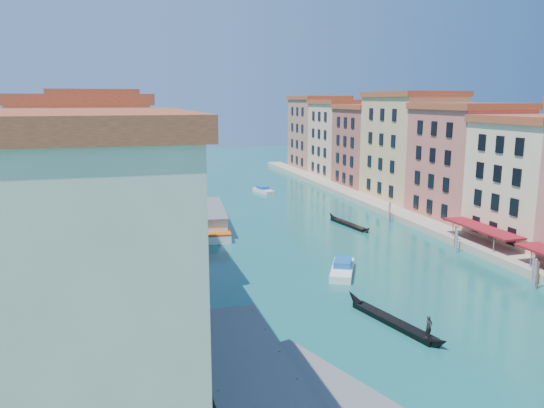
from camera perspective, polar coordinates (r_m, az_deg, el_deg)
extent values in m
cube|color=beige|center=(28.29, -21.68, -11.45)|extent=(12.00, 16.00, 18.00)
cube|color=maroon|center=(26.29, -23.18, 8.10)|extent=(12.80, 16.40, 1.00)
cube|color=tan|center=(43.12, -19.76, -4.29)|extent=(12.00, 15.00, 17.00)
cube|color=maroon|center=(41.75, -20.58, 7.72)|extent=(12.80, 15.40, 1.00)
cube|color=tan|center=(58.53, -18.92, 0.72)|extent=(12.00, 17.00, 19.00)
cube|color=maroon|center=(57.67, -19.55, 10.54)|extent=(12.80, 17.40, 1.00)
cube|color=tan|center=(74.01, -18.34, 1.85)|extent=(12.00, 14.00, 16.50)
cube|color=maroon|center=(73.19, -18.76, 8.62)|extent=(12.80, 14.40, 1.00)
cube|color=beige|center=(89.64, -18.06, 4.53)|extent=(12.00, 18.00, 20.00)
cube|color=maroon|center=(89.14, -18.47, 11.25)|extent=(12.80, 18.40, 1.00)
cube|color=tan|center=(106.67, -17.76, 4.85)|extent=(12.00, 16.00, 17.50)
cube|color=maroon|center=(106.14, -18.06, 9.82)|extent=(12.80, 16.40, 1.00)
cube|color=#9A7250|center=(122.05, -17.60, 5.83)|extent=(12.00, 15.00, 18.50)
cube|color=maroon|center=(121.62, -17.87, 10.40)|extent=(12.80, 15.40, 1.00)
cube|color=beige|center=(137.98, -17.47, 6.50)|extent=(12.00, 17.00, 19.00)
cube|color=maroon|center=(137.62, -17.71, 10.65)|extent=(12.80, 17.40, 1.00)
cube|color=beige|center=(78.61, 26.43, 1.76)|extent=(12.00, 14.00, 16.50)
cube|color=maroon|center=(77.84, 26.99, 8.13)|extent=(12.80, 14.40, 1.00)
cube|color=#BA5E4F|center=(90.00, 20.07, 3.79)|extent=(12.00, 16.00, 18.00)
cube|color=maroon|center=(89.39, 20.48, 9.83)|extent=(12.80, 16.40, 1.00)
cube|color=tan|center=(104.02, 14.60, 5.57)|extent=(12.00, 18.00, 20.00)
cube|color=maroon|center=(103.59, 14.89, 11.35)|extent=(12.80, 18.40, 1.00)
cube|color=#9C4E41|center=(118.56, 10.52, 5.78)|extent=(12.00, 15.00, 17.50)
cube|color=maroon|center=(118.08, 10.68, 10.25)|extent=(12.80, 15.40, 1.00)
cube|color=#D6AB84|center=(132.51, 7.52, 6.63)|extent=(12.00, 16.00, 18.50)
cube|color=maroon|center=(132.12, 7.63, 10.85)|extent=(12.80, 16.40, 1.00)
cube|color=#A66A54|center=(147.71, 4.96, 7.34)|extent=(12.00, 17.00, 19.50)
cube|color=maroon|center=(147.39, 5.03, 11.32)|extent=(12.80, 17.40, 1.00)
cube|color=#A09981|center=(96.31, 12.03, -0.46)|extent=(4.00, 140.00, 1.00)
cylinder|color=slate|center=(66.40, 26.05, -5.73)|extent=(0.12, 0.12, 3.00)
cube|color=maroon|center=(74.57, 21.64, -2.42)|extent=(3.20, 12.60, 0.25)
cylinder|color=slate|center=(70.90, 22.72, -4.43)|extent=(0.12, 0.12, 3.00)
cylinder|color=slate|center=(77.37, 18.85, -2.90)|extent=(0.12, 0.12, 3.00)
cube|color=slate|center=(36.34, -2.94, -20.74)|extent=(5.00, 16.00, 0.60)
cube|color=slate|center=(34.75, -2.99, -16.26)|extent=(5.40, 16.40, 0.30)
cylinder|color=brown|center=(62.43, 26.66, -7.01)|extent=(0.24, 0.24, 3.20)
cylinder|color=brown|center=(63.52, 26.45, -6.69)|extent=(0.24, 0.24, 3.20)
cylinder|color=brown|center=(64.61, 26.25, -6.38)|extent=(0.24, 0.24, 3.20)
cylinder|color=brown|center=(72.80, 19.23, -3.95)|extent=(0.24, 0.24, 3.20)
cylinder|color=brown|center=(73.93, 19.17, -3.72)|extent=(0.24, 0.24, 3.20)
cylinder|color=brown|center=(75.05, 19.11, -3.50)|extent=(0.24, 0.24, 3.20)
cylinder|color=brown|center=(87.63, 12.48, -1.09)|extent=(0.24, 0.24, 3.20)
cylinder|color=brown|center=(88.77, 12.51, -0.94)|extent=(0.24, 0.24, 3.20)
cylinder|color=brown|center=(89.91, 12.55, -0.78)|extent=(0.24, 0.24, 3.20)
cylinder|color=brown|center=(35.43, -7.15, -19.84)|extent=(0.24, 0.24, 3.20)
cylinder|color=brown|center=(38.88, -8.12, -16.86)|extent=(0.24, 0.24, 3.20)
cube|color=slate|center=(31.39, 8.46, -20.83)|extent=(9.79, 17.46, 0.26)
cube|color=white|center=(83.13, -6.75, -2.03)|extent=(6.89, 21.47, 1.27)
cube|color=silver|center=(82.83, -6.78, -1.11)|extent=(5.93, 17.22, 1.69)
cube|color=slate|center=(82.63, -6.79, -0.43)|extent=(6.30, 17.77, 0.26)
cube|color=#DE570D|center=(83.00, -6.76, -1.64)|extent=(6.95, 21.47, 0.26)
cube|color=black|center=(49.04, 12.86, -12.26)|extent=(3.54, 9.76, 0.49)
cone|color=black|center=(52.64, 8.81, -9.95)|extent=(1.48, 2.35, 1.82)
cone|color=black|center=(45.50, 17.67, -14.02)|extent=(1.39, 1.99, 1.61)
imported|color=#2C221F|center=(45.95, 16.51, -12.56)|extent=(0.77, 0.60, 1.87)
cube|color=black|center=(84.15, 8.24, -2.20)|extent=(2.55, 9.16, 0.46)
cone|color=black|center=(88.22, 6.44, -1.27)|extent=(1.22, 2.15, 1.70)
cone|color=black|center=(80.05, 10.24, -2.74)|extent=(1.17, 1.80, 1.50)
cube|color=white|center=(61.30, 7.56, -7.07)|extent=(5.47, 7.66, 0.85)
cube|color=#1459A5|center=(61.58, 7.61, -6.26)|extent=(3.15, 3.70, 0.74)
cube|color=silver|center=(113.02, -0.91, 1.42)|extent=(3.42, 6.74, 0.74)
cube|color=#1459A5|center=(113.32, -1.02, 1.77)|extent=(2.24, 3.07, 0.65)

